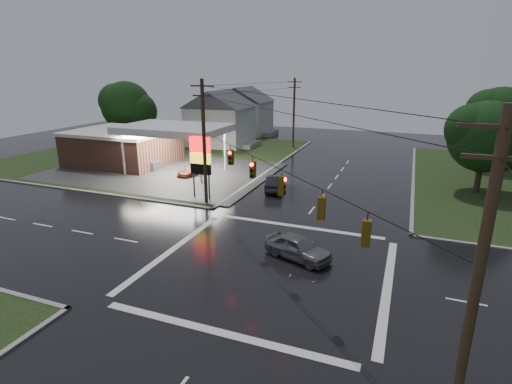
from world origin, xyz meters
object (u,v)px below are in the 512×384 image
(tree_ne_near, at_px, (487,137))
(car_crossing, at_px, (298,247))
(house_near, at_px, (220,117))
(tree_nw_behind, at_px, (127,107))
(tree_ne_far, at_px, (501,118))
(house_far, at_px, (244,110))
(utility_pole_n, at_px, (294,112))
(car_north, at_px, (275,183))
(utility_pole_se, at_px, (475,290))
(car_pump, at_px, (193,171))
(gas_station, at_px, (130,145))
(pylon_sign, at_px, (200,157))
(utility_pole_nw, at_px, (204,141))

(tree_ne_near, height_order, car_crossing, tree_ne_near)
(house_near, height_order, tree_nw_behind, tree_nw_behind)
(tree_ne_far, bearing_deg, house_far, 160.29)
(utility_pole_n, xyz_separation_m, car_north, (4.57, -22.38, -4.68))
(tree_ne_near, relative_size, car_crossing, 1.98)
(house_far, distance_m, tree_ne_far, 41.57)
(tree_ne_near, bearing_deg, car_crossing, -122.35)
(utility_pole_se, bearing_deg, tree_ne_near, 81.62)
(tree_ne_far, bearing_deg, tree_nw_behind, -175.51)
(house_near, distance_m, tree_ne_near, 37.80)
(car_north, xyz_separation_m, car_crossing, (6.22, -13.90, -0.01))
(tree_nw_behind, bearing_deg, house_far, 56.56)
(car_pump, bearing_deg, tree_nw_behind, 165.00)
(house_far, bearing_deg, gas_station, -97.50)
(pylon_sign, height_order, tree_ne_near, tree_ne_near)
(utility_pole_n, relative_size, car_crossing, 2.31)
(utility_pole_nw, distance_m, utility_pole_n, 28.50)
(gas_station, bearing_deg, utility_pole_se, -39.70)
(pylon_sign, distance_m, utility_pole_se, 28.34)
(tree_ne_near, bearing_deg, car_pump, -171.39)
(house_near, xyz_separation_m, tree_ne_far, (38.10, -2.01, 1.77))
(utility_pole_se, relative_size, tree_ne_far, 1.12)
(tree_ne_near, relative_size, tree_ne_far, 0.92)
(utility_pole_se, xyz_separation_m, car_pump, (-24.99, 27.01, -5.14))
(house_near, height_order, house_far, same)
(utility_pole_nw, bearing_deg, car_crossing, -35.78)
(tree_ne_near, height_order, tree_ne_far, tree_ne_far)
(utility_pole_nw, height_order, house_far, utility_pole_nw)
(house_far, distance_m, tree_nw_behind, 21.65)
(tree_ne_far, relative_size, car_pump, 2.43)
(utility_pole_se, relative_size, tree_nw_behind, 1.10)
(car_crossing, xyz_separation_m, car_pump, (-16.79, 15.79, -0.19))
(utility_pole_n, height_order, house_near, utility_pole_n)
(gas_station, height_order, car_north, gas_station)
(car_crossing, bearing_deg, car_north, 44.66)
(gas_station, distance_m, car_pump, 10.60)
(utility_pole_nw, relative_size, tree_nw_behind, 1.10)
(utility_pole_se, bearing_deg, car_north, 119.87)
(house_far, relative_size, tree_ne_far, 1.13)
(tree_nw_behind, height_order, car_pump, tree_nw_behind)
(utility_pole_se, height_order, house_near, utility_pole_se)
(utility_pole_nw, height_order, utility_pole_n, utility_pole_nw)
(utility_pole_nw, xyz_separation_m, utility_pole_se, (19.00, -19.00, 0.00))
(house_far, relative_size, tree_nw_behind, 1.10)
(gas_station, relative_size, tree_ne_near, 2.92)
(car_crossing, bearing_deg, house_far, 47.21)
(pylon_sign, bearing_deg, utility_pole_se, -45.00)
(gas_station, bearing_deg, pylon_sign, -31.22)
(tree_nw_behind, relative_size, car_pump, 2.48)
(utility_pole_se, relative_size, utility_pole_n, 1.05)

